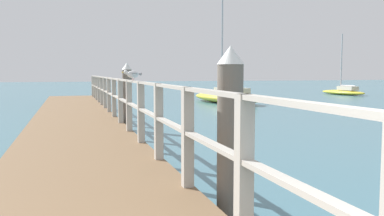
# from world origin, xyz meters

# --- Properties ---
(pier_deck) EXTENTS (2.38, 23.75, 0.41)m
(pier_deck) POSITION_xyz_m (0.00, 11.87, 0.21)
(pier_deck) COLOR brown
(pier_deck) RESTS_ON ground_plane
(pier_railing) EXTENTS (0.12, 22.27, 1.14)m
(pier_railing) POSITION_xyz_m (1.11, 11.87, 1.11)
(pier_railing) COLOR #B2ADA3
(pier_railing) RESTS_ON pier_deck
(dock_piling_near) EXTENTS (0.29, 0.29, 2.00)m
(dock_piling_near) POSITION_xyz_m (1.49, 3.63, 1.01)
(dock_piling_near) COLOR #6B6056
(dock_piling_near) RESTS_ON ground_plane
(dock_piling_far) EXTENTS (0.29, 0.29, 2.00)m
(dock_piling_far) POSITION_xyz_m (1.49, 11.79, 1.01)
(dock_piling_far) COLOR #6B6056
(dock_piling_far) RESTS_ON ground_plane
(seagull_foreground) EXTENTS (0.44, 0.26, 0.21)m
(seagull_foreground) POSITION_xyz_m (1.10, 8.09, 1.69)
(seagull_foreground) COLOR white
(seagull_foreground) RESTS_ON pier_railing
(boat_0) EXTENTS (1.73, 4.48, 4.68)m
(boat_0) POSITION_xyz_m (20.14, 26.88, 0.27)
(boat_0) COLOR gold
(boat_0) RESTS_ON ground_plane
(boat_1) EXTENTS (2.84, 6.31, 6.39)m
(boat_1) POSITION_xyz_m (8.27, 21.32, 0.36)
(boat_1) COLOR gold
(boat_1) RESTS_ON ground_plane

